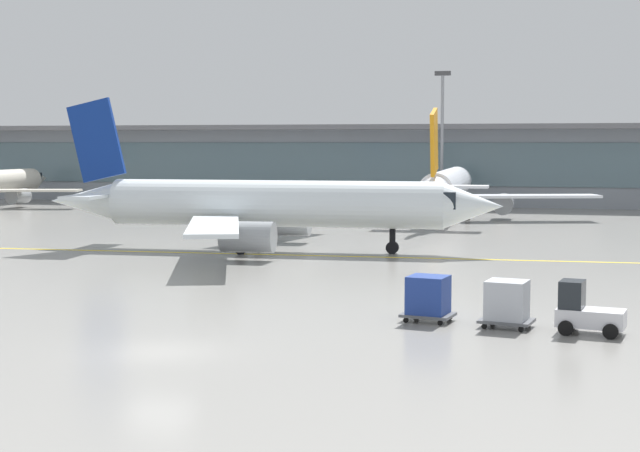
# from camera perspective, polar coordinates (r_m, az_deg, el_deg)

# --- Properties ---
(ground_plane) EXTENTS (400.00, 400.00, 0.00)m
(ground_plane) POSITION_cam_1_polar(r_m,az_deg,el_deg) (35.73, -9.50, -7.35)
(ground_plane) COLOR gray
(taxiway_centreline_stripe) EXTENTS (109.79, 7.57, 0.01)m
(taxiway_centreline_stripe) POSITION_cam_1_polar(r_m,az_deg,el_deg) (65.26, -3.14, -1.69)
(taxiway_centreline_stripe) COLOR yellow
(taxiway_centreline_stripe) RESTS_ON ground_plane
(terminal_concourse) EXTENTS (215.15, 11.00, 9.60)m
(terminal_concourse) POSITION_cam_1_polar(r_m,az_deg,el_deg) (117.82, 7.79, 3.66)
(terminal_concourse) COLOR #8C939E
(terminal_concourse) RESTS_ON ground_plane
(gate_airplane_1) EXTENTS (29.54, 31.74, 10.52)m
(gate_airplane_1) POSITION_cam_1_polar(r_m,az_deg,el_deg) (96.31, 7.51, 2.32)
(gate_airplane_1) COLOR silver
(gate_airplane_1) RESTS_ON ground_plane
(taxiing_regional_jet) EXTENTS (32.38, 30.05, 10.72)m
(taxiing_regional_jet) POSITION_cam_1_polar(r_m,az_deg,el_deg) (66.96, -2.98, 1.25)
(taxiing_regional_jet) COLOR white
(taxiing_regional_jet) RESTS_ON ground_plane
(baggage_tug) EXTENTS (2.79, 1.96, 2.10)m
(baggage_tug) POSITION_cam_1_polar(r_m,az_deg,el_deg) (39.81, 15.38, -4.88)
(baggage_tug) COLOR silver
(baggage_tug) RESTS_ON ground_plane
(cargo_dolly_lead) EXTENTS (2.33, 1.91, 1.94)m
(cargo_dolly_lead) POSITION_cam_1_polar(r_m,az_deg,el_deg) (40.36, 10.97, -4.43)
(cargo_dolly_lead) COLOR #595B60
(cargo_dolly_lead) RESTS_ON ground_plane
(cargo_dolly_trailing) EXTENTS (2.33, 1.91, 1.94)m
(cargo_dolly_trailing) POSITION_cam_1_polar(r_m,az_deg,el_deg) (41.23, 6.40, -4.17)
(cargo_dolly_trailing) COLOR #595B60
(cargo_dolly_trailing) RESTS_ON ground_plane
(apron_light_mast_1) EXTENTS (1.80, 0.36, 15.45)m
(apron_light_mast_1) POSITION_cam_1_polar(r_m,az_deg,el_deg) (109.80, 7.22, 5.40)
(apron_light_mast_1) COLOR gray
(apron_light_mast_1) RESTS_ON ground_plane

